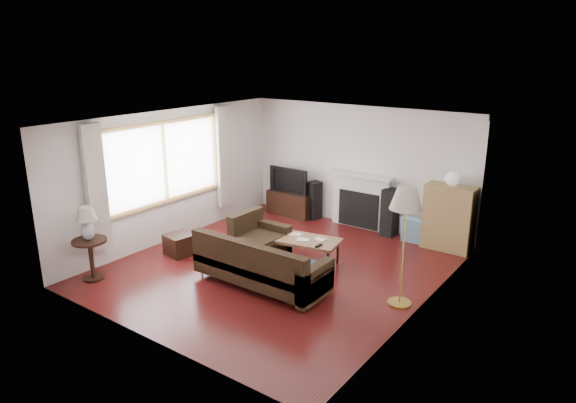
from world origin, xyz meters
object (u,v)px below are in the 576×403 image
Objects in this scene: sectional_sofa at (261,263)px; side_table at (91,259)px; bookshelf at (449,218)px; tv_stand at (291,203)px; coffee_table at (305,251)px; floor_lamp at (403,247)px.

side_table is (-2.35, -1.42, -0.04)m from sectional_sofa.
tv_stand is at bearing -179.53° from bookshelf.
tv_stand is 0.87× the size of bookshelf.
tv_stand is at bearing 120.03° from coffee_table.
coffee_table is 3.51m from side_table.
tv_stand is 4.50m from floor_lamp.
bookshelf is 3.69m from sectional_sofa.
bookshelf is 2.53m from floor_lamp.
coffee_table is (1.76, -2.05, -0.04)m from tv_stand.
bookshelf reaches higher than side_table.
floor_lamp is 2.64× the size of side_table.
sectional_sofa is 1.31× the size of floor_lamp.
side_table is at bearing -98.27° from tv_stand.
coffee_table is at bearing 46.26° from side_table.
floor_lamp is 4.88m from side_table.
side_table is (-4.18, -4.62, -0.27)m from bookshelf.
sectional_sofa is 2.20m from floor_lamp.
sectional_sofa is at bearing 31.12° from side_table.
coffee_table is at bearing -49.34° from tv_stand.
coffee_table is at bearing 85.89° from sectional_sofa.
sectional_sofa is 1.13m from coffee_table.
bookshelf reaches higher than sectional_sofa.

